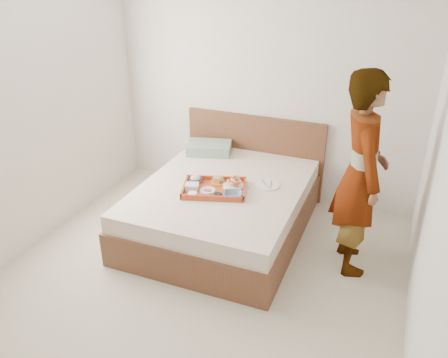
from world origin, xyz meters
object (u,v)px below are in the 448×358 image
Objects in this scene: tray at (214,188)px; bed at (223,208)px; dinner_plate at (268,185)px; person at (361,175)px.

bed is at bearing 59.84° from tray.
bed is 0.52m from dinner_plate.
dinner_plate is 0.13× the size of person.
bed is 3.29× the size of tray.
person is (0.88, -0.23, 0.38)m from dinner_plate.
dinner_plate is (0.45, 0.30, -0.02)m from tray.
dinner_plate is 0.98m from person.
bed is 8.47× the size of dinner_plate.
bed is 1.10× the size of person.
tray is 2.57× the size of dinner_plate.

